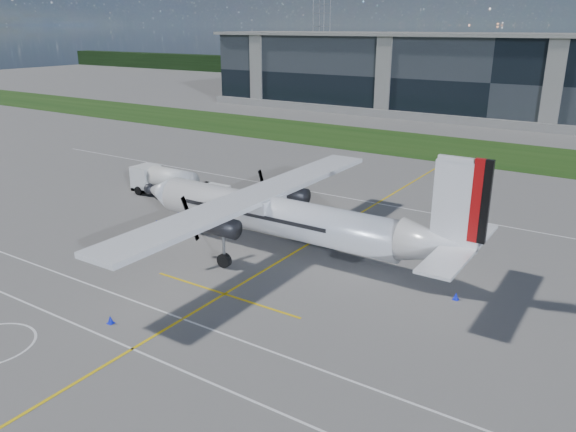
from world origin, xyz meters
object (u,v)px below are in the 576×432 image
pylon_west (321,31)px  fuel_tanker_truck (161,181)px  safety_cone_portwing (110,320)px  safety_cone_tail (456,296)px  safety_cone_nose_stbd (179,212)px  safety_cone_nose_port (157,222)px  turboprop_aircraft (285,196)px  ground_crew_person (192,210)px  baggage_tug (213,195)px

pylon_west → fuel_tanker_truck: pylon_west is taller
safety_cone_portwing → safety_cone_tail: same height
safety_cone_nose_stbd → safety_cone_nose_port: 3.20m
turboprop_aircraft → safety_cone_nose_stbd: turboprop_aircraft is taller
safety_cone_tail → turboprop_aircraft: bearing=177.7°
pylon_west → ground_crew_person: 163.11m
pylon_west → turboprop_aircraft: (82.41, -147.79, -10.33)m
safety_cone_nose_port → safety_cone_nose_stbd: bearing=96.0°
fuel_tanker_truck → baggage_tug: (6.70, 0.48, -0.54)m
turboprop_aircraft → safety_cone_tail: (13.70, -0.55, -4.42)m
safety_cone_portwing → safety_cone_nose_stbd: (-10.83, 17.18, 0.00)m
baggage_tug → safety_cone_nose_stbd: (-0.71, -4.21, -0.76)m
baggage_tug → safety_cone_nose_stbd: bearing=-99.5°
turboprop_aircraft → safety_cone_nose_stbd: 14.38m
turboprop_aircraft → pylon_west: bearing=119.1°
pylon_west → safety_cone_portwing: bearing=-63.9°
safety_cone_tail → safety_cone_nose_port: (-26.87, -0.41, 0.00)m
pylon_west → safety_cone_nose_stbd: pylon_west is taller
turboprop_aircraft → safety_cone_nose_port: turboprop_aircraft is taller
ground_crew_person → safety_cone_tail: size_ratio=4.10×
fuel_tanker_truck → baggage_tug: 6.74m
safety_cone_nose_stbd → safety_cone_nose_port: (0.33, -3.18, 0.00)m
safety_cone_portwing → safety_cone_nose_port: bearing=126.9°
ground_crew_person → safety_cone_tail: ground_crew_person is taller
turboprop_aircraft → fuel_tanker_truck: bearing=163.0°
safety_cone_tail → ground_crew_person: bearing=174.9°
turboprop_aircraft → fuel_tanker_truck: 20.62m
ground_crew_person → safety_cone_nose_stbd: ground_crew_person is taller
safety_cone_nose_stbd → safety_cone_nose_port: same height
safety_cone_tail → fuel_tanker_truck: bearing=168.9°
fuel_tanker_truck → ground_crew_person: (8.24, -4.26, -0.53)m
fuel_tanker_truck → baggage_tug: size_ratio=2.46×
safety_cone_tail → safety_cone_nose_port: same height
baggage_tug → safety_cone_tail: (26.49, -6.97, -0.76)m
safety_cone_nose_stbd → safety_cone_tail: bearing=-5.8°
baggage_tug → safety_cone_portwing: (10.13, -21.39, -0.76)m
ground_crew_person → safety_cone_nose_port: bearing=135.6°
turboprop_aircraft → safety_cone_nose_stbd: bearing=170.7°
pylon_west → ground_crew_person: (71.16, -146.10, -13.97)m
turboprop_aircraft → baggage_tug: (-12.79, 6.42, -3.66)m
fuel_tanker_truck → safety_cone_nose_stbd: (6.00, -3.73, -1.30)m
fuel_tanker_truck → safety_cone_nose_stbd: fuel_tanker_truck is taller
fuel_tanker_truck → safety_cone_tail: (33.20, -6.49, -1.30)m
turboprop_aircraft → fuel_tanker_truck: size_ratio=3.76×
turboprop_aircraft → safety_cone_nose_stbd: (-13.50, 2.22, -4.42)m
safety_cone_portwing → turboprop_aircraft: bearing=79.9°
pylon_west → safety_cone_nose_stbd: size_ratio=60.00×
baggage_tug → fuel_tanker_truck: bearing=-175.9°
baggage_tug → ground_crew_person: bearing=-72.1°
fuel_tanker_truck → safety_cone_nose_port: fuel_tanker_truck is taller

